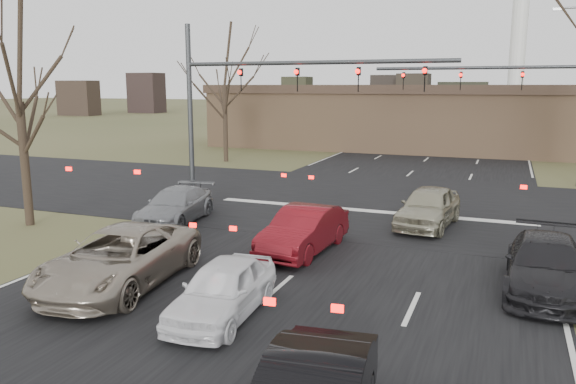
% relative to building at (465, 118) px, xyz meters
% --- Properties ---
extents(ground, '(360.00, 360.00, 0.00)m').
position_rel_building_xyz_m(ground, '(-2.00, -38.00, -2.67)').
color(ground, '#444826').
rests_on(ground, ground).
extents(road_main, '(14.00, 300.00, 0.02)m').
position_rel_building_xyz_m(road_main, '(-2.00, 22.00, -2.66)').
color(road_main, black).
rests_on(road_main, ground).
extents(road_cross, '(200.00, 14.00, 0.02)m').
position_rel_building_xyz_m(road_cross, '(-2.00, -23.00, -2.65)').
color(road_cross, black).
rests_on(road_cross, ground).
extents(building, '(42.40, 10.40, 5.30)m').
position_rel_building_xyz_m(building, '(0.00, 0.00, 0.00)').
color(building, '#906C4D').
rests_on(building, ground).
extents(mast_arm_near, '(12.12, 0.24, 8.00)m').
position_rel_building_xyz_m(mast_arm_near, '(-7.23, -25.00, 2.41)').
color(mast_arm_near, '#383A3D').
rests_on(mast_arm_near, ground).
extents(mast_arm_far, '(11.12, 0.24, 8.00)m').
position_rel_building_xyz_m(mast_arm_far, '(4.18, -15.00, 2.35)').
color(mast_arm_far, '#383A3D').
rests_on(mast_arm_far, ground).
extents(tree_left_near, '(5.10, 5.10, 8.50)m').
position_rel_building_xyz_m(tree_left_near, '(-13.50, -32.00, 3.90)').
color(tree_left_near, black).
rests_on(tree_left_near, ground).
extents(tree_left_far, '(5.70, 5.70, 9.50)m').
position_rel_building_xyz_m(tree_left_far, '(-15.00, -13.00, 4.68)').
color(tree_left_far, black).
rests_on(tree_left_far, ground).
extents(car_silver_suv, '(3.10, 5.74, 1.53)m').
position_rel_building_xyz_m(car_silver_suv, '(-6.00, -36.20, -1.90)').
color(car_silver_suv, gray).
rests_on(car_silver_suv, ground).
extents(car_white_sedan, '(1.81, 3.96, 1.32)m').
position_rel_building_xyz_m(car_white_sedan, '(-2.50, -37.02, -2.01)').
color(car_white_sedan, white).
rests_on(car_white_sedan, ground).
extents(car_charcoal_sedan, '(2.10, 4.85, 1.39)m').
position_rel_building_xyz_m(car_charcoal_sedan, '(4.50, -32.51, -1.97)').
color(car_charcoal_sedan, black).
rests_on(car_charcoal_sedan, ground).
extents(car_grey_ahead, '(2.44, 4.75, 1.32)m').
position_rel_building_xyz_m(car_grey_ahead, '(-8.50, -29.62, -2.01)').
color(car_grey_ahead, gray).
rests_on(car_grey_ahead, ground).
extents(car_red_ahead, '(1.83, 4.46, 1.44)m').
position_rel_building_xyz_m(car_red_ahead, '(-2.51, -31.52, -1.95)').
color(car_red_ahead, maroon).
rests_on(car_red_ahead, ground).
extents(car_silver_ahead, '(2.26, 4.61, 1.51)m').
position_rel_building_xyz_m(car_silver_ahead, '(0.75, -26.68, -1.91)').
color(car_silver_ahead, '#9C987E').
rests_on(car_silver_ahead, ground).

